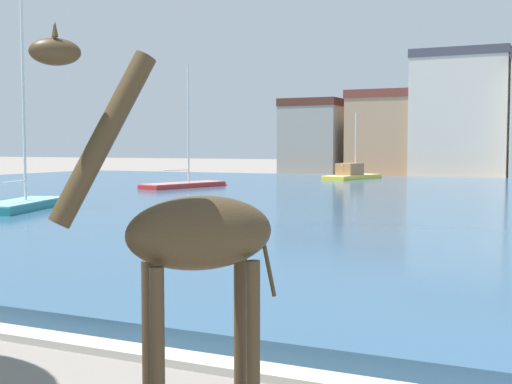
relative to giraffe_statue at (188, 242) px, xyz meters
name	(u,v)px	position (x,y,z in m)	size (l,w,h in m)	color
harbor_water	(396,202)	(-4.79, 29.33, -1.97)	(82.28, 53.31, 0.42)	#2D5170
quay_edge_coping	(13,333)	(-4.79, 2.43, -2.12)	(82.28, 0.50, 0.12)	#ADA89E
giraffe_statue	(188,242)	(0.00, 0.00, 0.00)	(1.94, 2.00, 4.27)	#42331E
sailboat_yellow	(355,177)	(-12.88, 49.05, -1.62)	(3.61, 7.58, 5.94)	gold
sailboat_red	(191,187)	(-19.52, 33.25, -1.77)	(3.42, 7.57, 8.46)	red
sailboat_teal	(28,207)	(-18.16, 16.83, -1.74)	(3.67, 6.77, 9.44)	teal
townhouse_corner_house	(313,138)	(-20.86, 60.57, 1.83)	(6.16, 5.11, 8.00)	gray
townhouse_tall_gabled	(397,134)	(-12.40, 61.84, 2.16)	(9.06, 7.07, 8.65)	tan
townhouse_narrow_midrow	(460,115)	(-6.08, 60.51, 3.91)	(8.92, 5.34, 12.15)	beige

